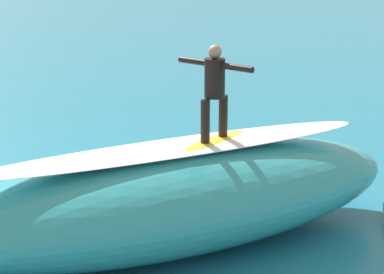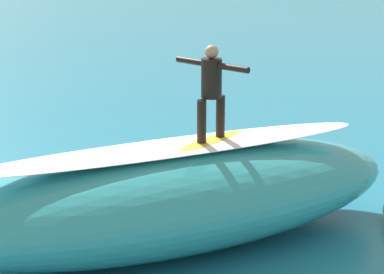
# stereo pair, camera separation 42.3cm
# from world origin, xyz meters

# --- Properties ---
(ground_plane) EXTENTS (120.00, 120.00, 0.00)m
(ground_plane) POSITION_xyz_m (0.00, 0.00, 0.00)
(ground_plane) COLOR teal
(wave_crest) EXTENTS (8.96, 3.68, 1.77)m
(wave_crest) POSITION_xyz_m (-0.78, 2.02, 0.88)
(wave_crest) COLOR teal
(wave_crest) RESTS_ON ground_plane
(wave_foam_lip) EXTENTS (7.52, 1.56, 0.08)m
(wave_foam_lip) POSITION_xyz_m (-0.78, 2.02, 1.81)
(wave_foam_lip) COLOR white
(wave_foam_lip) RESTS_ON wave_crest
(surfboard_riding) EXTENTS (1.96, 1.31, 0.09)m
(surfboard_riding) POSITION_xyz_m (-1.50, 1.98, 1.81)
(surfboard_riding) COLOR yellow
(surfboard_riding) RESTS_ON wave_crest
(surfer_riding) EXTENTS (0.81, 1.48, 1.69)m
(surfer_riding) POSITION_xyz_m (-1.50, 1.98, 2.84)
(surfer_riding) COLOR black
(surfer_riding) RESTS_ON surfboard_riding
(surfboard_paddling) EXTENTS (1.73, 2.11, 0.08)m
(surfboard_paddling) POSITION_xyz_m (-2.17, -1.59, 0.04)
(surfboard_paddling) COLOR yellow
(surfboard_paddling) RESTS_ON ground_plane
(surfer_paddling) EXTENTS (1.20, 1.52, 0.31)m
(surfer_paddling) POSITION_xyz_m (-2.09, -1.49, 0.22)
(surfer_paddling) COLOR black
(surfer_paddling) RESTS_ON surfboard_paddling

